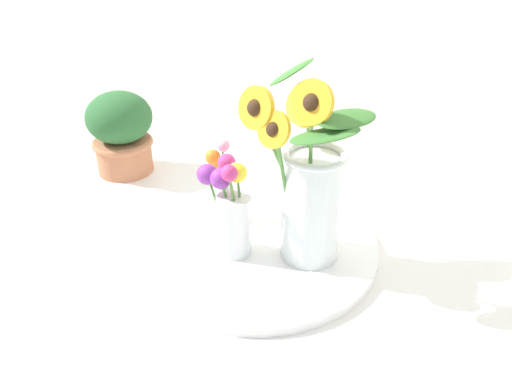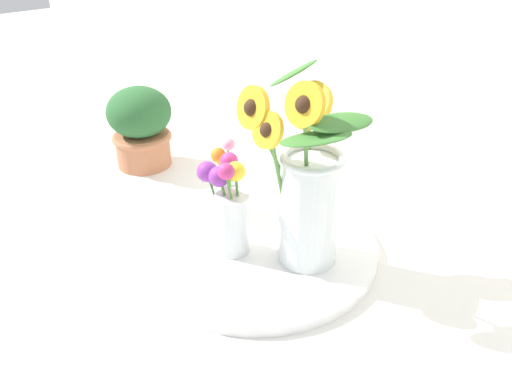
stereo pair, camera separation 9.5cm
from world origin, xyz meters
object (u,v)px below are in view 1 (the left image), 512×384
at_px(mason_jar_sunflowers, 310,191).
at_px(vase_small_center, 231,212).
at_px(potted_plant, 121,131).
at_px(serving_tray, 256,245).
at_px(vase_bulb_right, 223,193).

distance_m(mason_jar_sunflowers, vase_small_center, 0.15).
bearing_deg(vase_small_center, mason_jar_sunflowers, 37.78).
bearing_deg(potted_plant, vase_small_center, -10.51).
height_order(vase_small_center, potted_plant, vase_small_center).
bearing_deg(vase_small_center, potted_plant, 169.49).
bearing_deg(serving_tray, potted_plant, 176.26).
distance_m(vase_bulb_right, potted_plant, 0.38).
bearing_deg(serving_tray, vase_bulb_right, 171.44).
distance_m(mason_jar_sunflowers, vase_bulb_right, 0.22).
xyz_separation_m(serving_tray, vase_small_center, (-0.01, -0.06, 0.10)).
relative_size(mason_jar_sunflowers, potted_plant, 1.73).
bearing_deg(mason_jar_sunflowers, potted_plant, -179.86).
bearing_deg(mason_jar_sunflowers, vase_small_center, -142.22).
height_order(mason_jar_sunflowers, vase_small_center, mason_jar_sunflowers).
bearing_deg(serving_tray, mason_jar_sunflowers, 18.06).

